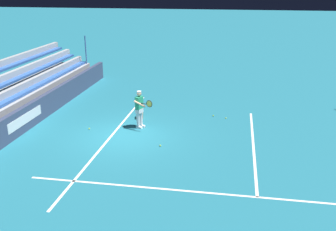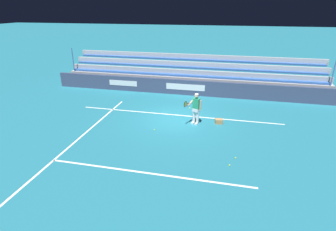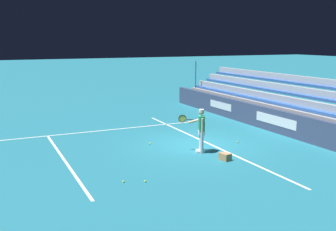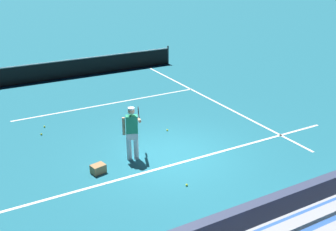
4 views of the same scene
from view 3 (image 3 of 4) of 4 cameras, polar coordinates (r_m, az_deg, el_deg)
ground_plane at (r=16.73m, az=4.10°, el=-4.12°), size 160.00×160.00×0.00m
court_baseline_white at (r=16.97m, az=5.58°, el=-3.92°), size 12.00×0.10×0.01m
court_sideline_white at (r=19.11m, az=-12.62°, el=-2.45°), size 0.10×12.00×0.01m
court_service_line_white at (r=14.93m, az=-14.79°, el=-6.30°), size 8.22×0.10×0.01m
back_wall_sponsor_board at (r=19.14m, az=15.89°, el=-0.91°), size 20.47×0.25×1.10m
bleacher_stand at (r=20.33m, az=19.84°, el=0.04°), size 19.44×2.40×2.95m
tennis_player at (r=15.27m, az=4.76°, el=-2.13°), size 0.84×0.92×1.71m
ball_box_cardboard at (r=14.59m, az=8.29°, el=-5.93°), size 0.46×0.38×0.26m
tennis_ball_far_left at (r=16.62m, az=-2.59°, el=-4.08°), size 0.07×0.07×0.07m
tennis_ball_midcourt at (r=12.35m, az=-6.50°, el=-9.51°), size 0.07×0.07×0.07m
tennis_ball_toward_net at (r=12.33m, az=-3.33°, el=-9.49°), size 0.07×0.07×0.07m
tennis_ball_stray_back at (r=17.14m, az=10.09°, el=-3.78°), size 0.07×0.07×0.07m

